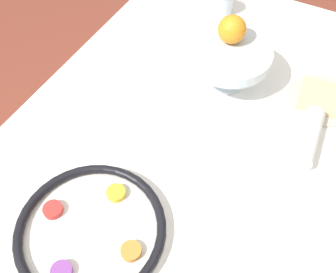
% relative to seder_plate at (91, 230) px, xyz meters
% --- Properties ---
extents(ground_plane, '(8.00, 8.00, 0.00)m').
position_rel_seder_plate_xyz_m(ground_plane, '(0.26, -0.11, -0.76)').
color(ground_plane, brown).
extents(dining_table, '(1.51, 0.96, 0.75)m').
position_rel_seder_plate_xyz_m(dining_table, '(0.26, -0.11, -0.39)').
color(dining_table, white).
rests_on(dining_table, ground_plane).
extents(seder_plate, '(0.31, 0.31, 0.03)m').
position_rel_seder_plate_xyz_m(seder_plate, '(0.00, 0.00, 0.00)').
color(seder_plate, silver).
rests_on(seder_plate, dining_table).
extents(fruit_stand, '(0.22, 0.22, 0.11)m').
position_rel_seder_plate_xyz_m(fruit_stand, '(0.55, -0.07, 0.08)').
color(fruit_stand, silver).
rests_on(fruit_stand, dining_table).
extents(orange_fruit, '(0.07, 0.07, 0.07)m').
position_rel_seder_plate_xyz_m(orange_fruit, '(0.58, -0.06, 0.13)').
color(orange_fruit, orange).
rests_on(orange_fruit, fruit_stand).
extents(bread_plate, '(0.19, 0.19, 0.02)m').
position_rel_seder_plate_xyz_m(bread_plate, '(0.60, -0.33, -0.01)').
color(bread_plate, beige).
rests_on(bread_plate, dining_table).
extents(napkin_roll, '(0.17, 0.06, 0.05)m').
position_rel_seder_plate_xyz_m(napkin_roll, '(0.44, -0.33, 0.01)').
color(napkin_roll, white).
rests_on(napkin_roll, dining_table).
extents(cup_near, '(0.08, 0.08, 0.07)m').
position_rel_seder_plate_xyz_m(cup_near, '(0.84, 0.07, 0.02)').
color(cup_near, silver).
rests_on(cup_near, dining_table).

